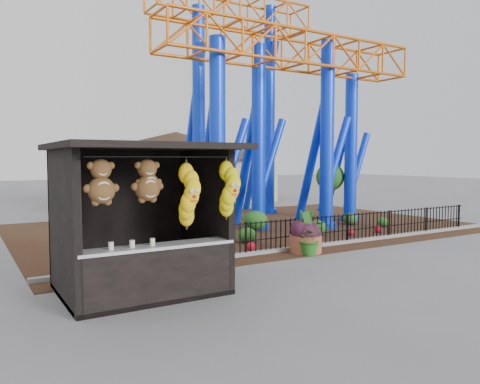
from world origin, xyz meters
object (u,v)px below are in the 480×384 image
prize_booth (144,221)px  potted_plant (309,238)px  roller_coaster (267,73)px  terracotta_planter (306,244)px

prize_booth → potted_plant: bearing=13.3°
roller_coaster → potted_plant: roller_coaster is taller
prize_booth → terracotta_planter: bearing=15.9°
prize_booth → terracotta_planter: 5.95m
prize_booth → roller_coaster: 11.98m
terracotta_planter → potted_plant: bearing=-110.6°
roller_coaster → terracotta_planter: (-2.52, -5.73, -6.17)m
potted_plant → roller_coaster: bearing=50.6°
roller_coaster → terracotta_planter: bearing=-113.8°
prize_booth → roller_coaster: bearing=42.1°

